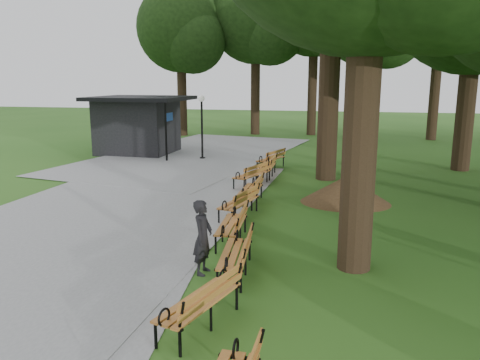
% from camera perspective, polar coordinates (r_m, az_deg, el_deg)
% --- Properties ---
extents(ground, '(100.00, 100.00, 0.00)m').
position_cam_1_polar(ground, '(10.74, -3.63, -9.32)').
color(ground, '#2B601B').
rests_on(ground, ground).
extents(path, '(12.00, 38.00, 0.06)m').
position_cam_1_polar(path, '(14.84, -15.33, -3.54)').
color(path, gray).
rests_on(path, ground).
extents(person, '(0.40, 0.58, 1.54)m').
position_cam_1_polar(person, '(9.71, -4.47, -6.84)').
color(person, black).
rests_on(person, ground).
extents(kiosk, '(4.91, 4.31, 3.00)m').
position_cam_1_polar(kiosk, '(25.91, -12.17, 6.44)').
color(kiosk, black).
rests_on(kiosk, ground).
extents(lamp_post, '(0.32, 0.32, 3.14)m').
position_cam_1_polar(lamp_post, '(23.40, -4.60, 7.96)').
color(lamp_post, black).
rests_on(lamp_post, ground).
extents(dirt_mound, '(2.40, 2.40, 0.88)m').
position_cam_1_polar(dirt_mound, '(15.59, 12.52, -1.11)').
color(dirt_mound, '#47301C').
rests_on(dirt_mound, ground).
extents(bench_1, '(1.16, 2.00, 0.88)m').
position_cam_1_polar(bench_1, '(7.82, -4.91, -14.33)').
color(bench_1, '#C16F2C').
rests_on(bench_1, ground).
extents(bench_2, '(0.83, 1.96, 0.88)m').
position_cam_1_polar(bench_2, '(9.72, -0.64, -8.85)').
color(bench_2, '#C16F2C').
rests_on(bench_2, ground).
extents(bench_3, '(0.77, 1.94, 0.88)m').
position_cam_1_polar(bench_3, '(11.58, -1.05, -5.39)').
color(bench_3, '#C16F2C').
rests_on(bench_3, ground).
extents(bench_4, '(1.02, 1.99, 0.88)m').
position_cam_1_polar(bench_4, '(13.62, -0.17, -2.71)').
color(bench_4, '#C16F2C').
rests_on(bench_4, ground).
extents(bench_5, '(0.64, 1.90, 0.88)m').
position_cam_1_polar(bench_5, '(15.13, 1.20, -1.21)').
color(bench_5, '#C16F2C').
rests_on(bench_5, ground).
extents(bench_6, '(1.24, 2.00, 0.88)m').
position_cam_1_polar(bench_6, '(17.51, 1.31, 0.62)').
color(bench_6, '#C16F2C').
rests_on(bench_6, ground).
extents(bench_7, '(0.68, 1.91, 0.88)m').
position_cam_1_polar(bench_7, '(19.21, 3.23, 1.62)').
color(bench_7, '#C16F2C').
rests_on(bench_7, ground).
extents(bench_8, '(1.22, 2.00, 0.88)m').
position_cam_1_polar(bench_8, '(21.01, 3.69, 2.52)').
color(bench_8, '#C16F2C').
rests_on(bench_8, ground).
extents(tree_backdrop, '(36.84, 9.35, 16.12)m').
position_cam_1_polar(tree_backdrop, '(33.35, 19.96, 18.51)').
color(tree_backdrop, black).
rests_on(tree_backdrop, ground).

